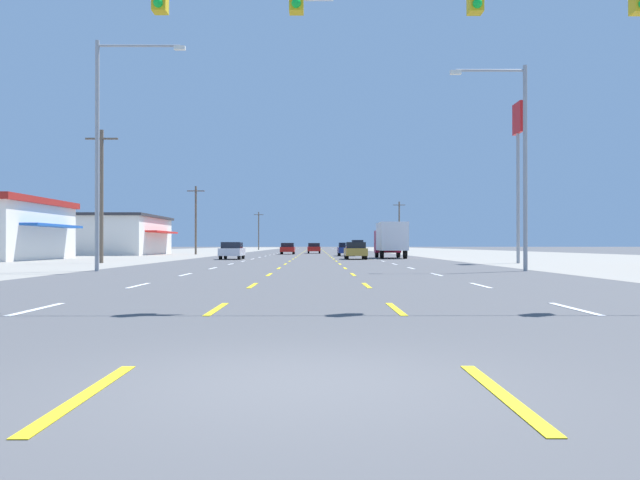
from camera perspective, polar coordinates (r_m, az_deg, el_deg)
name	(u,v)px	position (r m, az deg, el deg)	size (l,w,h in m)	color
ground_plane	(314,256)	(72.19, -0.53, -1.38)	(572.00, 572.00, 0.00)	#4C4C4F
lot_apron_left	(82,256)	(76.37, -19.45, -1.30)	(28.00, 440.00, 0.01)	gray
lot_apron_right	(544,256)	(76.26, 18.41, -1.30)	(28.00, 440.00, 0.01)	gray
lane_markings	(314,252)	(110.69, -0.48, -1.03)	(10.64, 227.60, 0.01)	white
signal_span_wire	(308,66)	(14.68, -1.04, 14.52)	(26.12, 0.52, 8.54)	brown
sedan_far_left_nearest	(232,250)	(57.81, -7.44, -0.88)	(1.80, 4.50, 1.46)	silver
sedan_inner_right_near	(355,250)	(57.55, 3.01, -0.88)	(1.80, 4.50, 1.46)	#B28C33
box_truck_far_right_mid	(391,238)	(61.90, 5.99, 0.15)	(2.40, 7.20, 3.23)	maroon
sedan_inner_right_midfar	(346,249)	(74.09, 2.22, -0.77)	(1.80, 4.50, 1.46)	navy
sedan_inner_left_far	(288,248)	(86.83, -2.75, -0.71)	(1.80, 4.50, 1.46)	red
sedan_center_turn_farther	(314,248)	(94.81, -0.51, -0.68)	(1.80, 4.50, 1.46)	red
suv_far_right_farthest	(357,246)	(110.12, 3.17, -0.50)	(1.98, 4.90, 1.98)	black
storefront_left_row_2	(103,235)	(87.90, -17.87, 0.41)	(15.14, 17.62, 4.84)	silver
pole_sign_right_row_1	(518,144)	(47.53, 16.38, 7.80)	(0.24, 1.81, 10.77)	gray
streetlight_left_row_0	(106,139)	(33.81, -17.66, 8.16)	(4.26, 0.26, 10.93)	gray
streetlight_right_row_0	(518,153)	(33.63, 16.38, 7.06)	(3.67, 0.26, 9.79)	gray
utility_pole_left_row_0	(102,194)	(48.07, -17.96, 3.75)	(2.20, 0.26, 9.03)	brown
utility_pole_left_row_1	(196,219)	(86.55, -10.44, 1.77)	(2.20, 0.26, 8.62)	brown
utility_pole_right_row_2	(399,225)	(122.06, 6.71, 1.23)	(2.20, 0.26, 8.95)	brown
utility_pole_left_row_3	(259,230)	(156.13, -5.20, 0.84)	(2.20, 0.26, 8.73)	brown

